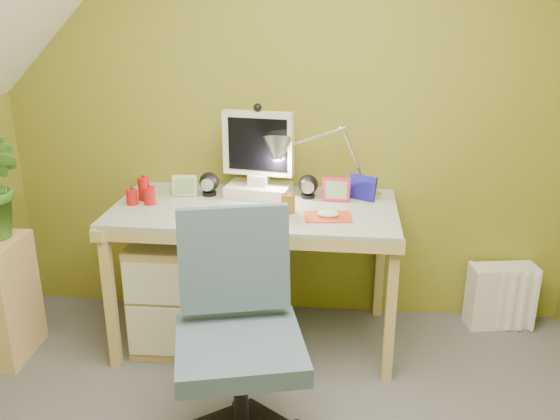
# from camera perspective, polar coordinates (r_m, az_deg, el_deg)

# --- Properties ---
(wall_back) EXTENTS (3.20, 0.01, 2.40)m
(wall_back) POSITION_cam_1_polar(r_m,az_deg,el_deg) (3.31, 0.90, 9.22)
(wall_back) COLOR olive
(wall_back) RESTS_ON floor
(desk) EXTENTS (1.49, 0.78, 0.79)m
(desk) POSITION_cam_1_polar(r_m,az_deg,el_deg) (3.23, -2.35, -6.20)
(desk) COLOR tan
(desk) RESTS_ON floor
(monitor) EXTENTS (0.41, 0.28, 0.53)m
(monitor) POSITION_cam_1_polar(r_m,az_deg,el_deg) (3.17, -2.11, 5.96)
(monitor) COLOR beige
(monitor) RESTS_ON desk
(speaker_left) EXTENTS (0.12, 0.12, 0.13)m
(speaker_left) POSITION_cam_1_polar(r_m,az_deg,el_deg) (3.25, -6.84, 2.54)
(speaker_left) COLOR black
(speaker_left) RESTS_ON desk
(speaker_right) EXTENTS (0.11, 0.11, 0.13)m
(speaker_right) POSITION_cam_1_polar(r_m,az_deg,el_deg) (3.19, 2.72, 2.30)
(speaker_right) COLOR black
(speaker_right) RESTS_ON desk
(keyboard) EXTENTS (0.42, 0.15, 0.02)m
(keyboard) POSITION_cam_1_polar(r_m,az_deg,el_deg) (2.95, -4.33, -0.26)
(keyboard) COLOR silver
(keyboard) RESTS_ON desk
(mousepad) EXTENTS (0.24, 0.18, 0.01)m
(mousepad) POSITION_cam_1_polar(r_m,az_deg,el_deg) (2.92, 4.62, -0.66)
(mousepad) COLOR #C23F1E
(mousepad) RESTS_ON desk
(mouse) EXTENTS (0.12, 0.09, 0.04)m
(mouse) POSITION_cam_1_polar(r_m,az_deg,el_deg) (2.92, 4.63, -0.37)
(mouse) COLOR silver
(mouse) RESTS_ON mousepad
(amber_tumbler) EXTENTS (0.09, 0.09, 0.09)m
(amber_tumbler) POSITION_cam_1_polar(r_m,az_deg,el_deg) (2.97, 0.79, 0.64)
(amber_tumbler) COLOR #8E6114
(amber_tumbler) RESTS_ON desk
(candle_cluster) EXTENTS (0.19, 0.18, 0.12)m
(candle_cluster) POSITION_cam_1_polar(r_m,az_deg,el_deg) (3.20, -13.18, 1.80)
(candle_cluster) COLOR #B81211
(candle_cluster) RESTS_ON desk
(photo_frame_red) EXTENTS (0.15, 0.03, 0.13)m
(photo_frame_red) POSITION_cam_1_polar(r_m,az_deg,el_deg) (3.15, 5.42, 1.98)
(photo_frame_red) COLOR #D51641
(photo_frame_red) RESTS_ON desk
(photo_frame_blue) EXTENTS (0.14, 0.10, 0.13)m
(photo_frame_blue) POSITION_cam_1_polar(r_m,az_deg,el_deg) (3.19, 7.94, 2.16)
(photo_frame_blue) COLOR navy
(photo_frame_blue) RESTS_ON desk
(photo_frame_green) EXTENTS (0.13, 0.03, 0.11)m
(photo_frame_green) POSITION_cam_1_polar(r_m,az_deg,el_deg) (3.26, -9.14, 2.35)
(photo_frame_green) COLOR #AEBB81
(photo_frame_green) RESTS_ON desk
(desk_lamp) EXTENTS (0.54, 0.25, 0.58)m
(desk_lamp) POSITION_cam_1_polar(r_m,az_deg,el_deg) (3.15, 6.10, 6.20)
(desk_lamp) COLOR silver
(desk_lamp) RESTS_ON desk
(side_ledge) EXTENTS (0.24, 0.37, 0.65)m
(side_ledge) POSITION_cam_1_polar(r_m,az_deg,el_deg) (3.44, -25.18, -7.79)
(side_ledge) COLOR tan
(side_ledge) RESTS_ON floor
(task_chair) EXTENTS (0.68, 0.68, 1.03)m
(task_chair) POSITION_cam_1_polar(r_m,az_deg,el_deg) (2.41, -3.91, -12.70)
(task_chair) COLOR #3C5062
(task_chair) RESTS_ON floor
(radiator) EXTENTS (0.39, 0.20, 0.37)m
(radiator) POSITION_cam_1_polar(r_m,az_deg,el_deg) (3.68, 20.48, -7.74)
(radiator) COLOR silver
(radiator) RESTS_ON floor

